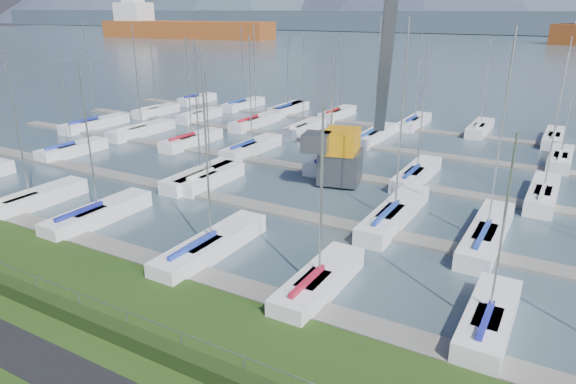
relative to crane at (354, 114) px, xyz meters
The scene contains 8 objects.
water 235.03m from the crane, 89.65° to the left, with size 800.00×540.00×0.20m, color #41545F.
hedge 25.97m from the crane, 86.75° to the right, with size 80.00×0.70×0.70m, color black.
fence 25.42m from the crane, 86.70° to the right, with size 0.04×0.04×80.00m, color gray.
foothill 304.96m from the crane, 89.73° to the left, with size 900.00×80.00×12.00m, color #414F5F.
docks 5.81m from the crane, 33.42° to the left, with size 90.00×41.60×0.25m.
crane is the anchor object (origin of this frame).
cargo_ship_west 226.05m from the crane, 134.66° to the left, with size 87.31×28.99×21.50m.
sailboat_fleet 3.40m from the crane, 94.52° to the left, with size 74.63×49.93×13.33m.
Camera 1 is at (14.20, -12.75, 13.23)m, focal length 32.00 mm.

